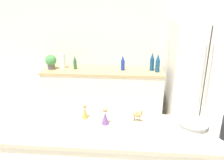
# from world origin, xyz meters

# --- Properties ---
(wall_back) EXTENTS (8.00, 0.06, 2.55)m
(wall_back) POSITION_xyz_m (0.00, 2.73, 1.27)
(wall_back) COLOR silver
(wall_back) RESTS_ON ground_plane
(back_counter) EXTENTS (2.13, 0.63, 0.92)m
(back_counter) POSITION_xyz_m (-0.39, 2.40, 0.46)
(back_counter) COLOR silver
(back_counter) RESTS_ON ground_plane
(refrigerator) EXTENTS (0.91, 0.72, 1.76)m
(refrigerator) POSITION_xyz_m (1.25, 2.33, 0.88)
(refrigerator) COLOR silver
(refrigerator) RESTS_ON ground_plane
(potted_plant) EXTENTS (0.20, 0.20, 0.26)m
(potted_plant) POSITION_xyz_m (-1.32, 2.35, 1.06)
(potted_plant) COLOR #595451
(potted_plant) RESTS_ON back_counter
(paper_towel_roll) EXTENTS (0.11, 0.11, 0.27)m
(paper_towel_roll) POSITION_xyz_m (-1.13, 2.42, 1.05)
(paper_towel_roll) COLOR white
(paper_towel_roll) RESTS_ON back_counter
(back_bottle_0) EXTENTS (0.08, 0.08, 0.32)m
(back_bottle_0) POSITION_xyz_m (0.55, 2.33, 1.07)
(back_bottle_0) COLOR navy
(back_bottle_0) RESTS_ON back_counter
(back_bottle_1) EXTENTS (0.06, 0.06, 0.25)m
(back_bottle_1) POSITION_xyz_m (-0.89, 2.39, 1.03)
(back_bottle_1) COLOR #2D6033
(back_bottle_1) RESTS_ON back_counter
(back_bottle_2) EXTENTS (0.08, 0.08, 0.32)m
(back_bottle_2) POSITION_xyz_m (0.47, 2.41, 1.07)
(back_bottle_2) COLOR navy
(back_bottle_2) RESTS_ON back_counter
(back_bottle_3) EXTENTS (0.07, 0.07, 0.27)m
(back_bottle_3) POSITION_xyz_m (-0.04, 2.39, 1.04)
(back_bottle_3) COLOR navy
(back_bottle_3) RESTS_ON back_counter
(fruit_bowl) EXTENTS (0.25, 0.25, 0.06)m
(fruit_bowl) POSITION_xyz_m (0.65, 0.40, 1.03)
(fruit_bowl) COLOR #B7BABF
(fruit_bowl) RESTS_ON bar_counter
(camel_figurine) EXTENTS (0.09, 0.06, 0.12)m
(camel_figurine) POSITION_xyz_m (0.16, 0.46, 1.07)
(camel_figurine) COLOR #A87F4C
(camel_figurine) RESTS_ON bar_counter
(wise_man_figurine_blue) EXTENTS (0.07, 0.07, 0.16)m
(wise_man_figurine_blue) POSITION_xyz_m (-0.12, 0.39, 1.07)
(wise_man_figurine_blue) COLOR #6B4784
(wise_man_figurine_blue) RESTS_ON bar_counter
(wise_man_figurine_crimson) EXTENTS (0.06, 0.06, 0.14)m
(wise_man_figurine_crimson) POSITION_xyz_m (-0.32, 0.48, 1.06)
(wise_man_figurine_crimson) COLOR #B28933
(wise_man_figurine_crimson) RESTS_ON bar_counter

